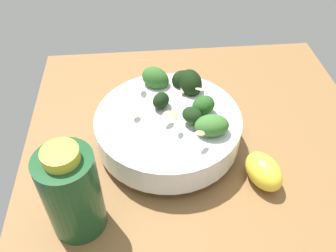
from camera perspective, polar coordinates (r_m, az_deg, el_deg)
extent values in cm
cube|color=brown|center=(61.50, 5.16, -4.41)|extent=(58.14, 58.14, 4.92)
cylinder|color=white|center=(58.97, 0.00, -2.27)|extent=(12.52, 12.52, 1.51)
cylinder|color=white|center=(56.83, 0.00, -0.17)|extent=(22.76, 22.76, 4.52)
cylinder|color=silver|center=(55.55, 0.00, 1.20)|extent=(19.98, 19.98, 0.80)
cylinder|color=#2F662B|center=(57.12, -1.11, 2.90)|extent=(1.32, 1.58, 1.61)
ellipsoid|color=black|center=(56.13, -1.13, 4.06)|extent=(4.08, 4.04, 3.23)
cylinder|color=#3C7A32|center=(62.13, 2.26, 6.14)|extent=(1.53, 1.55, 1.57)
ellipsoid|color=black|center=(61.17, 2.30, 7.31)|extent=(4.48, 3.91, 4.15)
cylinder|color=#4A8F3C|center=(61.99, -1.95, 6.23)|extent=(2.17, 2.10, 1.36)
ellipsoid|color=#2D6023|center=(60.90, -1.99, 7.57)|extent=(6.74, 5.39, 5.78)
cylinder|color=#4A8F3C|center=(53.96, 3.75, 0.72)|extent=(1.47, 1.50, 1.20)
ellipsoid|color=black|center=(53.04, 3.81, 1.78)|extent=(4.26, 4.31, 3.02)
cylinder|color=#589D47|center=(61.08, 3.48, 5.31)|extent=(1.89, 1.73, 1.89)
ellipsoid|color=black|center=(59.83, 3.56, 6.82)|extent=(4.78, 6.25, 5.92)
cylinder|color=#3C7A32|center=(53.59, 6.79, -1.30)|extent=(2.07, 2.22, 1.35)
ellipsoid|color=#386B2B|center=(52.34, 6.95, 0.08)|extent=(5.35, 4.67, 4.03)
cylinder|color=#4A8F3C|center=(56.22, 5.15, 2.05)|extent=(1.36, 1.48, 1.49)
ellipsoid|color=#23511C|center=(55.19, 5.25, 3.26)|extent=(4.96, 4.28, 4.13)
ellipsoid|color=#DBBC84|center=(58.80, -4.60, 7.27)|extent=(1.37, 1.80, 1.32)
ellipsoid|color=#DBBC84|center=(53.00, -0.23, 1.87)|extent=(1.96, 2.04, 0.46)
ellipsoid|color=#DBBC84|center=(50.96, 1.04, 1.87)|extent=(1.26, 1.95, 1.28)
ellipsoid|color=#DBBC84|center=(56.85, 5.10, 5.80)|extent=(1.98, 1.42, 0.77)
ellipsoid|color=#DBBC84|center=(54.38, -5.37, 2.41)|extent=(1.37, 2.05, 1.40)
ellipsoid|color=#DBBC84|center=(49.24, 5.15, -1.16)|extent=(1.93, 1.73, 1.30)
ellipsoid|color=#DBBC84|center=(59.08, 2.49, 5.92)|extent=(1.51, 1.91, 1.21)
ellipsoid|color=yellow|center=(54.53, 14.93, -6.96)|extent=(6.39, 7.90, 4.57)
cylinder|color=#194723|center=(46.83, -14.95, -10.32)|extent=(7.18, 7.18, 12.84)
cylinder|color=gold|center=(41.42, -16.72, -4.51)|extent=(4.30, 4.30, 1.45)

